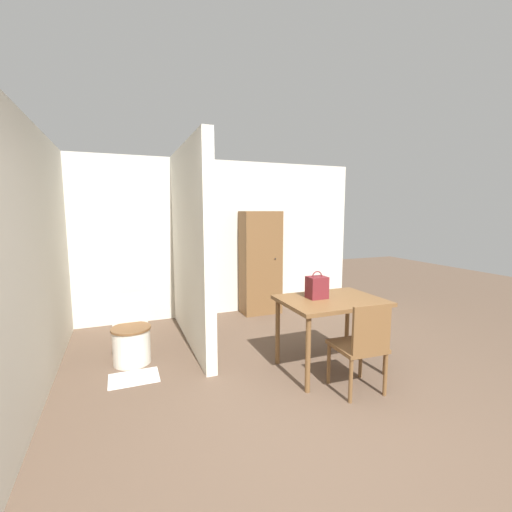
{
  "coord_description": "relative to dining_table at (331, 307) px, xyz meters",
  "views": [
    {
      "loc": [
        -1.37,
        -1.96,
        1.7
      ],
      "look_at": [
        0.03,
        1.55,
        1.2
      ],
      "focal_mm": 24.0,
      "sensor_mm": 36.0,
      "label": 1
    }
  ],
  "objects": [
    {
      "name": "handbag",
      "position": [
        -0.13,
        0.09,
        0.21
      ],
      "size": [
        0.2,
        0.16,
        0.29
      ],
      "color": "maroon",
      "rests_on": "dining_table"
    },
    {
      "name": "partition_wall",
      "position": [
        -1.22,
        1.36,
        0.57
      ],
      "size": [
        0.12,
        2.12,
        2.5
      ],
      "color": "beige",
      "rests_on": "ground_plane"
    },
    {
      "name": "wall_back",
      "position": [
        -0.67,
        2.48,
        0.57
      ],
      "size": [
        5.12,
        0.12,
        2.5
      ],
      "color": "beige",
      "rests_on": "ground_plane"
    },
    {
      "name": "dining_table",
      "position": [
        0.0,
        0.0,
        0.0
      ],
      "size": [
        1.05,
        0.78,
        0.78
      ],
      "color": "brown",
      "rests_on": "ground_plane"
    },
    {
      "name": "bath_mat",
      "position": [
        -1.98,
        0.55,
        -0.68
      ],
      "size": [
        0.49,
        0.34,
        0.01
      ],
      "color": "silver",
      "rests_on": "ground_plane"
    },
    {
      "name": "toilet",
      "position": [
        -1.98,
        1.02,
        -0.39
      ],
      "size": [
        0.43,
        0.58,
        0.71
      ],
      "color": "silver",
      "rests_on": "ground_plane"
    },
    {
      "name": "wall_left",
      "position": [
        -2.79,
        0.71,
        0.57
      ],
      "size": [
        0.12,
        4.42,
        2.5
      ],
      "color": "beige",
      "rests_on": "ground_plane"
    },
    {
      "name": "wooden_cabinet",
      "position": [
        0.1,
        2.2,
        0.16
      ],
      "size": [
        0.64,
        0.42,
        1.69
      ],
      "color": "brown",
      "rests_on": "ground_plane"
    },
    {
      "name": "wooden_chair",
      "position": [
        -0.01,
        -0.53,
        -0.2
      ],
      "size": [
        0.45,
        0.45,
        0.88
      ],
      "rotation": [
        0.0,
        0.0,
        -0.05
      ],
      "color": "brown",
      "rests_on": "ground_plane"
    },
    {
      "name": "ground_plane",
      "position": [
        -0.67,
        -1.01,
        -0.68
      ],
      "size": [
        16.0,
        16.0,
        0.0
      ],
      "primitive_type": "plane",
      "color": "brown"
    }
  ]
}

